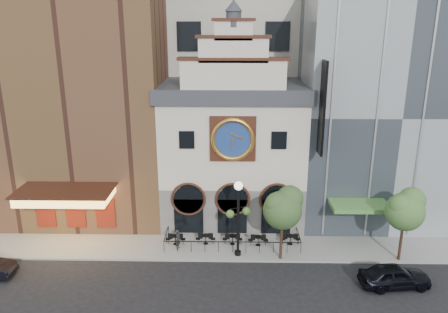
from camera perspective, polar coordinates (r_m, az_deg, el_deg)
ground at (r=33.72m, az=1.08°, el=-13.64°), size 120.00×120.00×0.00m
sidewalk at (r=35.85m, az=1.08°, el=-11.48°), size 44.00×5.00×0.15m
clock_building at (r=38.26m, az=1.14°, el=1.14°), size 12.60×8.78×18.65m
theater_building at (r=41.25m, az=-17.47°, el=9.93°), size 14.00×15.60×25.00m
retail_building at (r=41.68m, az=19.45°, el=6.37°), size 14.00×14.40×20.00m
cafe_railing at (r=35.60m, az=1.08°, el=-10.74°), size 10.60×2.60×0.90m
bistro_0 at (r=35.80m, az=-6.35°, el=-10.66°), size 1.58×0.68×0.90m
bistro_1 at (r=35.68m, az=-2.42°, el=-10.66°), size 1.58×0.68×0.90m
bistro_2 at (r=35.60m, az=1.12°, el=-10.71°), size 1.58×0.68×0.90m
bistro_3 at (r=35.55m, az=4.49°, el=-10.82°), size 1.58×0.68×0.90m
bistro_4 at (r=35.99m, az=8.66°, el=-10.60°), size 1.58×0.68×0.90m
car_right at (r=32.76m, az=21.40°, el=-14.31°), size 4.93×2.40×1.62m
pedestrian at (r=35.00m, az=-6.02°, el=-10.72°), size 0.51×0.66×1.60m
lamppost at (r=32.68m, az=1.87°, el=-7.06°), size 1.81×1.13×5.99m
tree_left at (r=32.33m, az=7.74°, el=-6.55°), size 2.97×2.86×5.72m
tree_right at (r=34.54m, az=22.64°, el=-6.29°), size 2.94×2.83×5.66m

